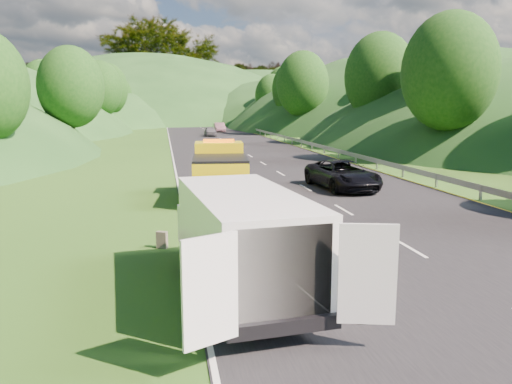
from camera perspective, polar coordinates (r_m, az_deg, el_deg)
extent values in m
plane|color=#38661E|center=(17.50, 5.28, -5.13)|extent=(320.00, 320.00, 0.00)
cube|color=black|center=(56.96, -2.74, 5.33)|extent=(14.00, 200.00, 0.02)
cube|color=gray|center=(70.51, 1.80, 6.20)|extent=(0.06, 140.00, 1.52)
cylinder|color=black|center=(26.76, -6.52, 1.30)|extent=(0.49, 1.15, 1.11)
cylinder|color=black|center=(26.80, -1.99, 1.37)|extent=(0.49, 1.15, 1.11)
cylinder|color=black|center=(22.37, -6.76, -0.40)|extent=(0.49, 1.15, 1.11)
cylinder|color=black|center=(22.41, -1.34, -0.31)|extent=(0.49, 1.15, 1.11)
cube|color=yellow|center=(25.68, -4.25, 3.36)|extent=(2.55, 2.00, 2.12)
cube|color=yellow|center=(23.23, -4.13, 1.98)|extent=(2.79, 4.00, 1.45)
cube|color=black|center=(23.14, -4.15, 3.89)|extent=(2.79, 4.00, 0.11)
cube|color=black|center=(27.08, -4.28, 2.39)|extent=(2.34, 1.54, 0.78)
cube|color=black|center=(27.78, -4.30, 2.11)|extent=(2.35, 0.44, 0.56)
cube|color=yellow|center=(27.39, -4.31, 4.00)|extent=(2.30, 1.08, 1.22)
cube|color=orange|center=(25.58, -4.28, 5.84)|extent=(1.58, 0.42, 0.18)
cube|color=black|center=(26.42, -4.29, 4.39)|extent=(2.12, 0.28, 1.00)
cylinder|color=black|center=(13.81, -7.59, -7.37)|extent=(0.42, 0.92, 0.89)
cylinder|color=black|center=(14.23, 0.46, -6.77)|extent=(0.42, 0.92, 0.89)
cylinder|color=black|center=(10.32, -4.34, -13.43)|extent=(0.42, 0.92, 0.89)
cylinder|color=black|center=(10.86, 6.28, -12.23)|extent=(0.42, 0.92, 0.89)
cube|color=white|center=(11.83, -1.42, -4.92)|extent=(2.84, 5.97, 2.06)
cube|color=white|center=(14.82, -4.43, -3.67)|extent=(2.31, 1.21, 1.11)
cube|color=black|center=(14.43, -4.29, -0.44)|extent=(2.08, 0.58, 0.93)
cube|color=black|center=(9.23, 3.11, -9.24)|extent=(1.89, 0.30, 1.78)
cube|color=white|center=(8.43, -5.23, -11.18)|extent=(0.98, 0.52, 1.89)
cube|color=white|center=(9.37, 12.62, -9.19)|extent=(1.04, 0.33, 1.89)
cube|color=black|center=(9.51, 3.28, -15.15)|extent=(2.23, 0.39, 0.28)
imported|color=silver|center=(17.86, -3.97, -4.81)|extent=(0.64, 0.69, 1.54)
imported|color=tan|center=(15.78, -1.18, -6.77)|extent=(0.62, 0.53, 1.09)
imported|color=black|center=(11.41, 11.93, -13.69)|extent=(1.28, 0.82, 1.88)
cube|color=#655D4B|center=(16.32, -10.69, -5.39)|extent=(0.38, 0.31, 0.54)
cylinder|color=black|center=(11.22, 11.69, -14.11)|extent=(0.59, 0.59, 0.20)
imported|color=black|center=(27.71, 9.79, 0.35)|extent=(3.08, 5.80, 1.55)
imported|color=#58565C|center=(74.14, -5.23, 6.34)|extent=(1.66, 4.12, 1.40)
imported|color=#6F4A58|center=(86.25, -4.19, 6.85)|extent=(1.67, 4.79, 1.58)
imported|color=#9D4E64|center=(112.16, -7.29, 7.49)|extent=(1.94, 4.76, 1.38)
imported|color=#516447|center=(119.36, -6.19, 7.65)|extent=(1.66, 4.12, 1.40)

